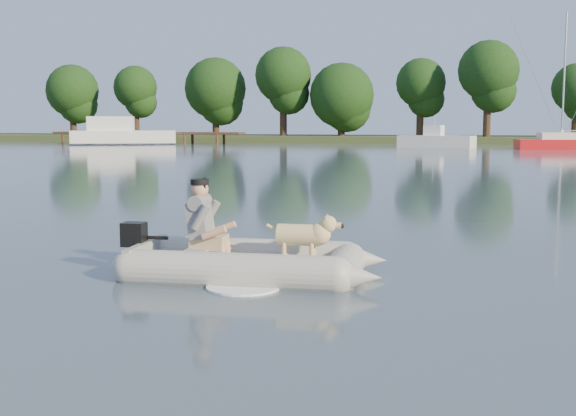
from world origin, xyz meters
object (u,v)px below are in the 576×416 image
(dog, at_px, (299,239))
(dock, at_px, (147,138))
(dinghy, at_px, (251,233))
(sailboat, at_px, (567,143))
(cabin_cruiser, at_px, (124,131))
(motorboat, at_px, (437,133))
(man, at_px, (202,217))

(dog, bearing_deg, dock, 113.59)
(dinghy, xyz_separation_m, sailboat, (9.17, 46.15, -0.13))
(cabin_cruiser, bearing_deg, dock, 55.50)
(motorboat, bearing_deg, dock, -174.27)
(sailboat, bearing_deg, cabin_cruiser, 166.64)
(dog, distance_m, cabin_cruiser, 55.38)
(man, distance_m, cabin_cruiser, 54.84)
(dock, bearing_deg, motorboat, -7.87)
(dinghy, bearing_deg, man, 175.76)
(dock, height_order, cabin_cruiser, cabin_cruiser)
(dinghy, height_order, dog, dinghy)
(motorboat, bearing_deg, dinghy, -76.39)
(dog, height_order, motorboat, motorboat)
(dock, height_order, motorboat, motorboat)
(dinghy, relative_size, man, 4.21)
(dock, relative_size, man, 17.68)
(motorboat, bearing_deg, sailboat, 2.31)
(dock, xyz_separation_m, cabin_cruiser, (-0.65, -3.16, 0.68))
(man, height_order, dog, man)
(dock, distance_m, sailboat, 35.41)
(dinghy, bearing_deg, dock, 113.02)
(dog, bearing_deg, dinghy, -175.43)
(motorboat, height_order, sailboat, sailboat)
(dinghy, bearing_deg, dog, 4.57)
(dock, height_order, dog, dock)
(dock, xyz_separation_m, motorboat, (25.81, -3.57, 0.61))
(dinghy, bearing_deg, motorboat, 86.42)
(sailboat, bearing_deg, dinghy, -111.00)
(man, bearing_deg, dock, 112.43)
(cabin_cruiser, xyz_separation_m, sailboat, (35.64, -2.24, -0.78))
(cabin_cruiser, bearing_deg, motorboat, -23.78)
(motorboat, distance_m, sailboat, 9.39)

